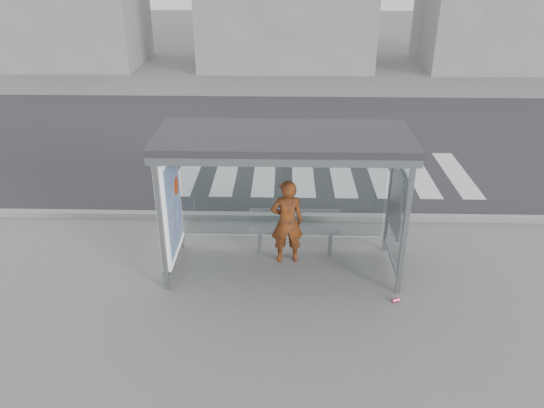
{
  "coord_description": "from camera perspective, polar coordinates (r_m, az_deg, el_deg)",
  "views": [
    {
      "loc": [
        0.02,
        -8.28,
        5.47
      ],
      "look_at": [
        -0.2,
        0.2,
        1.23
      ],
      "focal_mm": 35.0,
      "sensor_mm": 36.0,
      "label": 1
    }
  ],
  "objects": [
    {
      "name": "crosswalk",
      "position": [
        13.93,
        5.39,
        3.33
      ],
      "size": [
        7.55,
        3.0,
        0.0
      ],
      "color": "silver",
      "rests_on": "ground"
    },
    {
      "name": "bus_shelter",
      "position": [
        9.05,
        -1.14,
        3.88
      ],
      "size": [
        4.25,
        1.65,
        2.62
      ],
      "color": "gray",
      "rests_on": "ground"
    },
    {
      "name": "person",
      "position": [
        9.74,
        1.63,
        -1.91
      ],
      "size": [
        0.64,
        0.46,
        1.66
      ],
      "primitive_type": "imported",
      "rotation": [
        0.0,
        0.0,
        3.25
      ],
      "color": "#ED5916",
      "rests_on": "ground"
    },
    {
      "name": "bench",
      "position": [
        10.07,
        2.5,
        -2.82
      ],
      "size": [
        1.73,
        0.32,
        0.9
      ],
      "color": "gray",
      "rests_on": "ground"
    },
    {
      "name": "ground",
      "position": [
        9.92,
        1.11,
        -6.91
      ],
      "size": [
        80.0,
        80.0,
        0.0
      ],
      "primitive_type": "plane",
      "color": "slate",
      "rests_on": "ground"
    },
    {
      "name": "curb",
      "position": [
        11.57,
        1.19,
        -1.32
      ],
      "size": [
        30.0,
        0.18,
        0.12
      ],
      "primitive_type": "cube",
      "color": "gray",
      "rests_on": "ground"
    },
    {
      "name": "soda_can",
      "position": [
        9.3,
        13.14,
        -10.04
      ],
      "size": [
        0.14,
        0.11,
        0.07
      ],
      "primitive_type": "cylinder",
      "rotation": [
        0.0,
        1.57,
        0.35
      ],
      "color": "#F14679",
      "rests_on": "ground"
    },
    {
      "name": "building_center",
      "position": [
        26.44,
        1.51,
        20.12
      ],
      "size": [
        8.0,
        5.0,
        5.0
      ],
      "primitive_type": "cube",
      "color": "gray",
      "rests_on": "ground"
    },
    {
      "name": "road",
      "position": [
        16.23,
        1.32,
        6.87
      ],
      "size": [
        30.0,
        10.0,
        0.01
      ],
      "primitive_type": "cube",
      "color": "#2B2B2E",
      "rests_on": "ground"
    }
  ]
}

